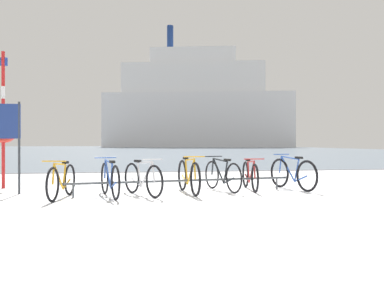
{
  "coord_description": "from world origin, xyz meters",
  "views": [
    {
      "loc": [
        -1.4,
        -5.24,
        1.12
      ],
      "look_at": [
        0.34,
        5.73,
        1.08
      ],
      "focal_mm": 37.61,
      "sensor_mm": 36.0,
      "label": 1
    }
  ],
  "objects_px": {
    "bicycle_0": "(62,181)",
    "bicycle_1": "(110,179)",
    "rescue_post": "(3,124)",
    "ferry_ship": "(196,106)",
    "bicycle_5": "(250,175)",
    "info_sign": "(7,131)",
    "bicycle_3": "(188,176)",
    "bicycle_2": "(143,179)",
    "bicycle_4": "(222,175)",
    "bicycle_6": "(292,174)"
  },
  "relations": [
    {
      "from": "bicycle_4",
      "to": "info_sign",
      "type": "xyz_separation_m",
      "value": [
        -4.73,
        0.11,
        1.0
      ]
    },
    {
      "from": "bicycle_0",
      "to": "bicycle_5",
      "type": "height_order",
      "value": "bicycle_0"
    },
    {
      "from": "bicycle_0",
      "to": "bicycle_3",
      "type": "distance_m",
      "value": 2.65
    },
    {
      "from": "bicycle_1",
      "to": "bicycle_5",
      "type": "distance_m",
      "value": 3.28
    },
    {
      "from": "bicycle_5",
      "to": "rescue_post",
      "type": "xyz_separation_m",
      "value": [
        -5.84,
        1.26,
        1.23
      ]
    },
    {
      "from": "ferry_ship",
      "to": "info_sign",
      "type": "bearing_deg",
      "value": -102.37
    },
    {
      "from": "bicycle_2",
      "to": "rescue_post",
      "type": "bearing_deg",
      "value": 150.37
    },
    {
      "from": "bicycle_2",
      "to": "bicycle_3",
      "type": "distance_m",
      "value": 1.04
    },
    {
      "from": "bicycle_1",
      "to": "ferry_ship",
      "type": "bearing_deg",
      "value": 79.19
    },
    {
      "from": "bicycle_3",
      "to": "bicycle_5",
      "type": "height_order",
      "value": "bicycle_3"
    },
    {
      "from": "bicycle_4",
      "to": "bicycle_6",
      "type": "xyz_separation_m",
      "value": [
        1.71,
        0.0,
        0.02
      ]
    },
    {
      "from": "bicycle_3",
      "to": "bicycle_6",
      "type": "xyz_separation_m",
      "value": [
        2.55,
        0.34,
        0.0
      ]
    },
    {
      "from": "bicycle_2",
      "to": "rescue_post",
      "type": "xyz_separation_m",
      "value": [
        -3.31,
        1.88,
        1.22
      ]
    },
    {
      "from": "bicycle_1",
      "to": "ferry_ship",
      "type": "height_order",
      "value": "ferry_ship"
    },
    {
      "from": "ferry_ship",
      "to": "bicycle_2",
      "type": "bearing_deg",
      "value": -100.37
    },
    {
      "from": "bicycle_0",
      "to": "ferry_ship",
      "type": "bearing_deg",
      "value": 78.58
    },
    {
      "from": "bicycle_1",
      "to": "ferry_ship",
      "type": "xyz_separation_m",
      "value": [
        15.95,
        83.56,
        9.15
      ]
    },
    {
      "from": "bicycle_0",
      "to": "bicycle_5",
      "type": "bearing_deg",
      "value": 10.8
    },
    {
      "from": "bicycle_1",
      "to": "bicycle_4",
      "type": "distance_m",
      "value": 2.6
    },
    {
      "from": "bicycle_3",
      "to": "bicycle_6",
      "type": "height_order",
      "value": "bicycle_6"
    },
    {
      "from": "bicycle_5",
      "to": "bicycle_6",
      "type": "relative_size",
      "value": 1.01
    },
    {
      "from": "bicycle_2",
      "to": "bicycle_4",
      "type": "bearing_deg",
      "value": 17.04
    },
    {
      "from": "bicycle_0",
      "to": "bicycle_1",
      "type": "bearing_deg",
      "value": 5.13
    },
    {
      "from": "info_sign",
      "to": "ferry_ship",
      "type": "relative_size",
      "value": 0.05
    },
    {
      "from": "bicycle_0",
      "to": "bicycle_6",
      "type": "height_order",
      "value": "bicycle_6"
    },
    {
      "from": "bicycle_1",
      "to": "ferry_ship",
      "type": "relative_size",
      "value": 0.04
    },
    {
      "from": "bicycle_0",
      "to": "bicycle_1",
      "type": "relative_size",
      "value": 0.99
    },
    {
      "from": "bicycle_1",
      "to": "bicycle_3",
      "type": "bearing_deg",
      "value": 10.7
    },
    {
      "from": "bicycle_1",
      "to": "info_sign",
      "type": "bearing_deg",
      "value": 161.03
    },
    {
      "from": "rescue_post",
      "to": "ferry_ship",
      "type": "height_order",
      "value": "ferry_ship"
    },
    {
      "from": "rescue_post",
      "to": "bicycle_6",
      "type": "bearing_deg",
      "value": -10.81
    },
    {
      "from": "bicycle_4",
      "to": "bicycle_6",
      "type": "distance_m",
      "value": 1.71
    },
    {
      "from": "bicycle_0",
      "to": "ferry_ship",
      "type": "relative_size",
      "value": 0.04
    },
    {
      "from": "rescue_post",
      "to": "ferry_ship",
      "type": "bearing_deg",
      "value": 77.17
    },
    {
      "from": "bicycle_2",
      "to": "info_sign",
      "type": "xyz_separation_m",
      "value": [
        -2.88,
        0.67,
        1.0
      ]
    },
    {
      "from": "bicycle_4",
      "to": "info_sign",
      "type": "height_order",
      "value": "info_sign"
    },
    {
      "from": "bicycle_2",
      "to": "bicycle_1",
      "type": "bearing_deg",
      "value": -172.88
    },
    {
      "from": "bicycle_2",
      "to": "bicycle_5",
      "type": "distance_m",
      "value": 2.6
    },
    {
      "from": "bicycle_1",
      "to": "rescue_post",
      "type": "bearing_deg",
      "value": 143.26
    },
    {
      "from": "bicycle_4",
      "to": "rescue_post",
      "type": "height_order",
      "value": "rescue_post"
    },
    {
      "from": "bicycle_0",
      "to": "bicycle_2",
      "type": "xyz_separation_m",
      "value": [
        1.61,
        0.17,
        0.01
      ]
    },
    {
      "from": "info_sign",
      "to": "bicycle_0",
      "type": "bearing_deg",
      "value": -33.59
    },
    {
      "from": "bicycle_2",
      "to": "bicycle_4",
      "type": "xyz_separation_m",
      "value": [
        1.85,
        0.57,
        0.0
      ]
    },
    {
      "from": "bicycle_6",
      "to": "rescue_post",
      "type": "bearing_deg",
      "value": 169.19
    },
    {
      "from": "bicycle_1",
      "to": "info_sign",
      "type": "distance_m",
      "value": 2.54
    },
    {
      "from": "bicycle_1",
      "to": "info_sign",
      "type": "xyz_separation_m",
      "value": [
        -2.21,
        0.76,
        1.0
      ]
    },
    {
      "from": "bicycle_3",
      "to": "info_sign",
      "type": "bearing_deg",
      "value": 173.54
    },
    {
      "from": "rescue_post",
      "to": "ferry_ship",
      "type": "distance_m",
      "value": 84.06
    },
    {
      "from": "bicycle_5",
      "to": "info_sign",
      "type": "bearing_deg",
      "value": 179.44
    },
    {
      "from": "bicycle_4",
      "to": "bicycle_1",
      "type": "bearing_deg",
      "value": -165.54
    }
  ]
}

